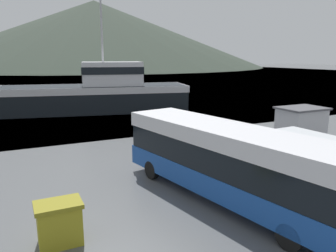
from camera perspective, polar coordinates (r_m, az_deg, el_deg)
name	(u,v)px	position (r m, az deg, el deg)	size (l,w,h in m)	color
water_surface	(38,71)	(143.05, -21.63, 8.84)	(240.00, 240.00, 0.00)	#3D5160
hill_backdrop	(95,34)	(204.97, -12.58, 15.37)	(193.71, 193.71, 37.60)	#333D33
tour_bus	(226,159)	(13.80, 10.06, -5.68)	(4.65, 11.21, 3.12)	#194799
delivery_van	(305,156)	(17.17, 22.69, -4.82)	(2.33, 6.46, 2.28)	silver
fishing_boat	(98,92)	(36.62, -12.12, 5.74)	(20.59, 9.68, 12.12)	black
storage_bin	(59,223)	(11.42, -18.39, -15.72)	(1.45, 1.02, 1.42)	olive
dock_kiosk	(301,127)	(23.41, 22.10, -0.15)	(2.99, 2.24, 2.65)	#B2B2B7
mooring_bollard	(168,130)	(24.43, 0.01, -0.68)	(0.41, 0.41, 1.00)	#4C4C51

